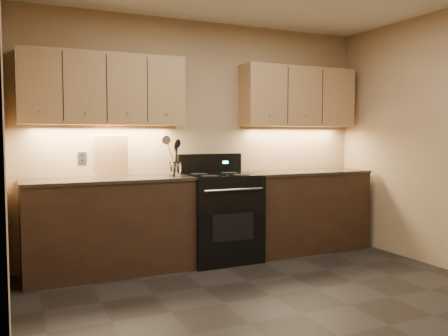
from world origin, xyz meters
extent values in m
plane|color=black|center=(0.00, 0.00, 0.00)|extent=(4.00, 4.00, 0.00)
cube|color=tan|center=(0.00, 2.00, 1.30)|extent=(4.00, 0.04, 2.60)
cube|color=tan|center=(-2.00, 0.00, 1.30)|extent=(0.04, 4.00, 2.60)
cube|color=black|center=(-1.10, 1.70, 0.45)|extent=(1.60, 0.60, 0.90)
cube|color=#332A20|center=(-1.10, 1.70, 0.92)|extent=(1.62, 0.62, 0.03)
cube|color=black|center=(1.18, 1.70, 0.45)|extent=(1.44, 0.60, 0.90)
cube|color=#332A20|center=(1.18, 1.70, 0.92)|extent=(1.46, 0.62, 0.03)
cube|color=black|center=(0.08, 1.68, 0.46)|extent=(0.76, 0.65, 0.92)
cube|color=black|center=(0.08, 1.68, 0.93)|extent=(0.70, 0.60, 0.01)
cube|color=black|center=(0.08, 1.96, 1.03)|extent=(0.76, 0.07, 0.22)
cube|color=#19E5F2|center=(0.26, 1.92, 1.04)|extent=(0.06, 0.00, 0.03)
cylinder|color=silver|center=(0.08, 1.34, 0.80)|extent=(0.65, 0.02, 0.02)
cube|color=black|center=(0.08, 1.35, 0.41)|extent=(0.46, 0.00, 0.28)
cylinder|color=black|center=(-0.10, 1.53, 0.93)|extent=(0.18, 0.18, 0.00)
cylinder|color=black|center=(0.26, 1.53, 0.93)|extent=(0.18, 0.18, 0.00)
cylinder|color=black|center=(-0.10, 1.82, 0.93)|extent=(0.18, 0.18, 0.00)
cylinder|color=black|center=(0.26, 1.82, 0.93)|extent=(0.18, 0.18, 0.00)
cube|color=tan|center=(-1.10, 1.85, 1.80)|extent=(1.60, 0.30, 0.70)
cube|color=tan|center=(1.18, 1.85, 1.80)|extent=(1.44, 0.30, 0.70)
cube|color=#B2B5BA|center=(-1.30, 1.99, 1.12)|extent=(0.08, 0.01, 0.12)
cylinder|color=white|center=(-0.42, 1.68, 1.00)|extent=(0.14, 0.14, 0.15)
cylinder|color=white|center=(-0.42, 1.68, 0.94)|extent=(0.12, 0.12, 0.02)
cube|color=tan|center=(-1.02, 1.95, 1.14)|extent=(0.35, 0.16, 0.42)
camera|label=1|loc=(-2.00, -2.93, 1.35)|focal=38.00mm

